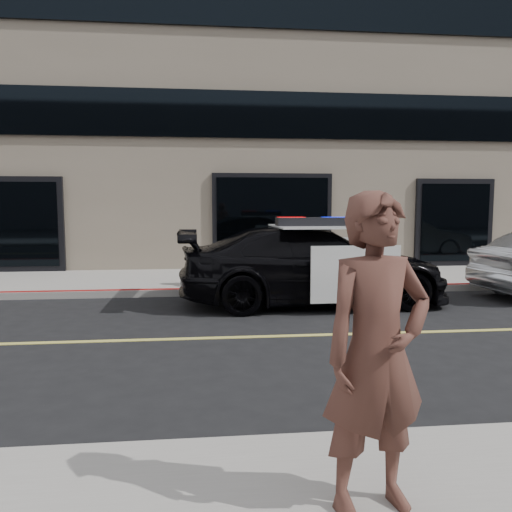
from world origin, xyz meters
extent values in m
plane|color=black|center=(0.00, 0.00, 0.00)|extent=(120.00, 120.00, 0.00)
cube|color=gray|center=(0.00, 5.25, 0.07)|extent=(60.00, 3.50, 0.15)
cube|color=#756856|center=(0.00, 10.50, 6.00)|extent=(60.00, 7.00, 12.00)
imported|color=black|center=(-0.82, 2.39, 0.77)|extent=(2.32, 5.38, 1.54)
cube|color=white|center=(-0.29, 1.29, 0.75)|extent=(1.65, 0.06, 1.03)
cube|color=white|center=(-0.32, 3.50, 0.75)|extent=(1.65, 0.06, 1.03)
cube|color=white|center=(-0.82, 2.39, 1.56)|extent=(1.57, 1.88, 0.03)
cube|color=gold|center=(-0.29, 1.26, 0.75)|extent=(0.41, 0.02, 0.49)
cube|color=black|center=(-0.82, 2.39, 1.65)|extent=(1.49, 0.41, 0.18)
cube|color=red|center=(-1.27, 2.38, 1.66)|extent=(0.52, 0.34, 0.17)
cube|color=#0C19CC|center=(-0.37, 2.39, 1.66)|extent=(0.52, 0.34, 0.17)
cylinder|color=silver|center=(-3.15, 4.07, 0.19)|extent=(0.39, 0.39, 0.09)
cylinder|color=silver|center=(-3.15, 4.07, 0.50)|extent=(0.28, 0.28, 0.54)
cylinder|color=silver|center=(-3.15, 4.07, 0.79)|extent=(0.33, 0.33, 0.06)
sphere|color=silver|center=(-3.15, 4.07, 0.86)|extent=(0.25, 0.25, 0.25)
cylinder|color=silver|center=(-3.15, 4.07, 0.97)|extent=(0.08, 0.08, 0.08)
cylinder|color=silver|center=(-3.15, 4.25, 0.58)|extent=(0.14, 0.13, 0.14)
cylinder|color=silver|center=(-3.15, 3.89, 0.58)|extent=(0.14, 0.13, 0.14)
cylinder|color=silver|center=(-3.15, 3.86, 0.50)|extent=(0.18, 0.15, 0.18)
imported|color=#502E25|center=(-1.99, -4.52, 1.11)|extent=(0.89, 0.76, 1.92)
camera|label=1|loc=(-3.01, -7.30, 1.99)|focal=35.00mm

